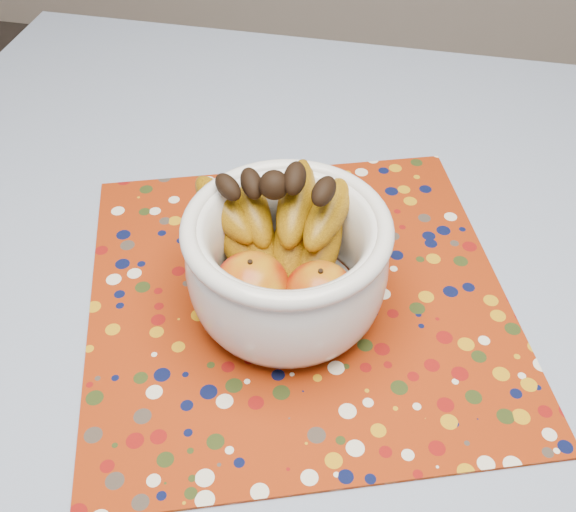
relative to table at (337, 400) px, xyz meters
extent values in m
cube|color=brown|center=(0.00, 0.00, 0.06)|extent=(1.20, 1.20, 0.04)
cylinder|color=brown|center=(-0.53, 0.53, -0.32)|extent=(0.06, 0.06, 0.71)
cube|color=slate|center=(0.00, 0.00, 0.08)|extent=(1.32, 1.32, 0.01)
cube|color=maroon|center=(-0.06, 0.07, 0.09)|extent=(0.58, 0.58, 0.00)
cylinder|color=silver|center=(-0.07, 0.05, 0.10)|extent=(0.10, 0.10, 0.01)
cylinder|color=silver|center=(-0.07, 0.05, 0.11)|extent=(0.15, 0.15, 0.01)
torus|color=silver|center=(-0.07, 0.05, 0.21)|extent=(0.21, 0.21, 0.02)
ellipsoid|color=maroon|center=(-0.10, 0.02, 0.15)|extent=(0.08, 0.08, 0.07)
ellipsoid|color=maroon|center=(-0.03, 0.02, 0.14)|extent=(0.07, 0.07, 0.07)
sphere|color=black|center=(-0.09, 0.08, 0.23)|extent=(0.03, 0.03, 0.03)
camera|label=1|loc=(0.03, -0.42, 0.65)|focal=42.00mm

